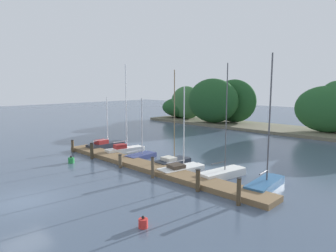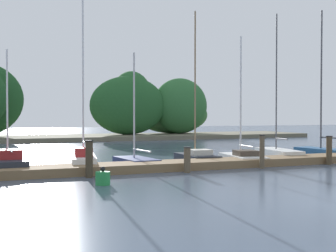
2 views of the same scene
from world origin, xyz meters
name	(u,v)px [view 1 (image 1 of 2)]	position (x,y,z in m)	size (l,w,h in m)	color
ground	(23,202)	(0.00, 0.00, 0.00)	(160.00, 160.00, 0.00)	#425166
dock_pier	(147,167)	(0.00, 9.19, 0.17)	(20.55, 1.80, 0.35)	brown
far_shore	(263,108)	(-3.82, 35.18, 3.02)	(47.64, 8.68, 7.36)	#66604C
sailboat_0	(106,145)	(-8.49, 11.24, 0.37)	(1.29, 4.15, 5.15)	#232833
sailboat_1	(125,149)	(-5.30, 11.18, 0.43)	(1.67, 3.88, 8.25)	white
sailboat_2	(142,155)	(-2.91, 11.11, 0.25)	(1.47, 3.27, 5.27)	navy
sailboat_3	(173,160)	(0.48, 11.54, 0.32)	(1.56, 3.29, 7.59)	#232833
sailboat_4	(182,168)	(2.45, 10.42, 0.30)	(1.97, 3.89, 6.30)	white
sailboat_5	(224,173)	(5.38, 11.54, 0.33)	(1.79, 4.01, 7.86)	white
sailboat_6	(266,182)	(8.50, 11.56, 0.36)	(1.52, 4.00, 8.32)	#285684
mooring_piling_0	(73,146)	(-9.42, 8.04, 0.60)	(0.28, 0.28, 1.19)	#4C3D28
mooring_piling_1	(92,151)	(-5.82, 7.92, 0.72)	(0.32, 0.32, 1.42)	#3D3323
mooring_piling_2	(120,161)	(-1.73, 7.91, 0.54)	(0.31, 0.31, 1.06)	brown
mooring_piling_3	(153,167)	(1.95, 7.94, 0.75)	(0.25, 0.25, 1.50)	brown
mooring_piling_4	(198,180)	(5.84, 8.06, 0.69)	(0.31, 0.31, 1.38)	#4C3D28
mooring_piling_5	(239,192)	(8.75, 7.90, 0.77)	(0.27, 0.27, 1.52)	#4C3D28
channel_buoy_0	(143,223)	(7.01, 2.65, 0.22)	(0.43, 0.43, 0.57)	red
channel_buoy_1	(71,160)	(-5.82, 5.96, 0.24)	(0.50, 0.50, 0.62)	#23843D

